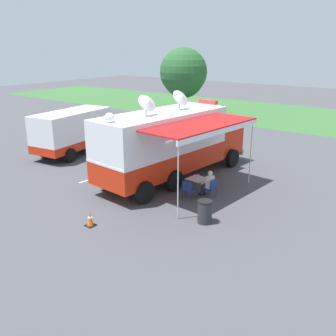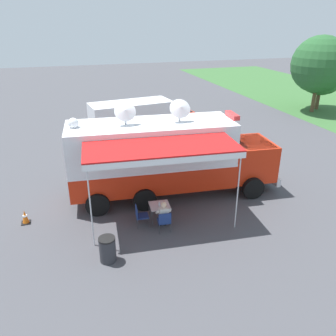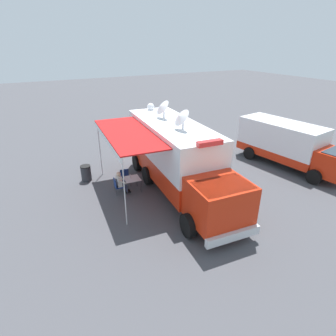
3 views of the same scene
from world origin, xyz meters
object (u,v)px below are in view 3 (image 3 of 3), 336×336
(traffic_cone, at_px, (124,150))
(folding_chair_beside_table, at_px, (125,176))
(folding_chair_at_table, at_px, (118,185))
(trash_bin, at_px, (86,173))
(folding_table, at_px, (132,179))
(support_truck, at_px, (287,145))
(water_bottle, at_px, (130,177))
(seated_responder, at_px, (121,182))
(command_truck, at_px, (177,156))

(traffic_cone, bearing_deg, folding_chair_beside_table, 70.69)
(folding_chair_at_table, height_order, trash_bin, trash_bin)
(folding_table, distance_m, support_truck, 10.02)
(folding_chair_beside_table, bearing_deg, trash_bin, -40.27)
(water_bottle, xyz_separation_m, seated_responder, (0.53, 0.01, -0.18))
(water_bottle, height_order, seated_responder, seated_responder)
(folding_table, distance_m, trash_bin, 3.04)
(command_truck, height_order, folding_table, command_truck)
(trash_bin, relative_size, traffic_cone, 1.57)
(support_truck, bearing_deg, water_bottle, -8.29)
(folding_chair_at_table, relative_size, trash_bin, 0.96)
(seated_responder, relative_size, traffic_cone, 2.16)
(command_truck, xyz_separation_m, support_truck, (-7.75, 0.41, -0.56))
(seated_responder, distance_m, trash_bin, 2.68)
(seated_responder, bearing_deg, folding_chair_at_table, -4.89)
(traffic_cone, height_order, support_truck, support_truck)
(folding_chair_beside_table, bearing_deg, folding_chair_at_table, 49.03)
(folding_table, xyz_separation_m, seated_responder, (0.61, -0.02, -0.02))
(folding_table, height_order, folding_chair_beside_table, folding_chair_beside_table)
(traffic_cone, distance_m, support_truck, 10.81)
(command_truck, relative_size, water_bottle, 43.14)
(folding_chair_at_table, distance_m, support_truck, 10.83)
(command_truck, bearing_deg, folding_chair_beside_table, -39.81)
(seated_responder, xyz_separation_m, trash_bin, (1.28, -2.35, -0.20))
(seated_responder, distance_m, traffic_cone, 5.60)
(folding_chair_beside_table, distance_m, support_truck, 10.28)
(water_bottle, bearing_deg, seated_responder, 1.02)
(folding_table, relative_size, support_truck, 0.12)
(water_bottle, xyz_separation_m, trash_bin, (1.80, -2.34, -0.38))
(folding_table, xyz_separation_m, traffic_cone, (-1.44, -5.23, -0.39))
(water_bottle, height_order, folding_chair_beside_table, water_bottle)
(folding_chair_at_table, bearing_deg, seated_responder, 175.11)
(seated_responder, relative_size, trash_bin, 1.37)
(trash_bin, xyz_separation_m, traffic_cone, (-3.33, -2.86, -0.18))
(folding_chair_beside_table, distance_m, seated_responder, 0.98)
(folding_chair_beside_table, height_order, traffic_cone, folding_chair_beside_table)
(folding_table, height_order, traffic_cone, folding_table)
(seated_responder, height_order, traffic_cone, seated_responder)
(command_truck, distance_m, folding_chair_at_table, 3.44)
(folding_chair_at_table, bearing_deg, water_bottle, 179.46)
(folding_chair_beside_table, height_order, support_truck, support_truck)
(folding_table, height_order, folding_chair_at_table, folding_chair_at_table)
(folding_table, xyz_separation_m, trash_bin, (1.89, -2.37, -0.22))
(folding_chair_at_table, relative_size, folding_chair_beside_table, 1.00)
(folding_chair_beside_table, xyz_separation_m, seated_responder, (0.52, 0.83, 0.14))
(folding_table, distance_m, seated_responder, 0.61)
(folding_chair_beside_table, xyz_separation_m, trash_bin, (1.79, -1.52, -0.06))
(folding_chair_at_table, xyz_separation_m, folding_chair_beside_table, (-0.70, -0.81, 0.00))
(folding_table, height_order, water_bottle, water_bottle)
(command_truck, height_order, seated_responder, command_truck)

